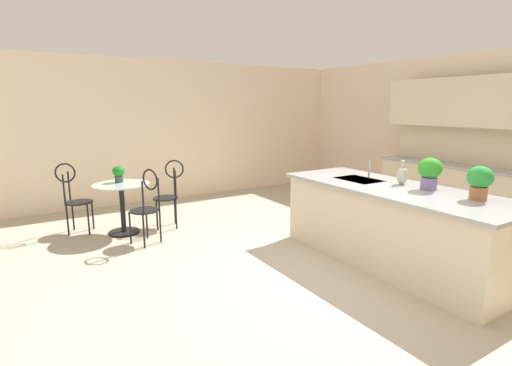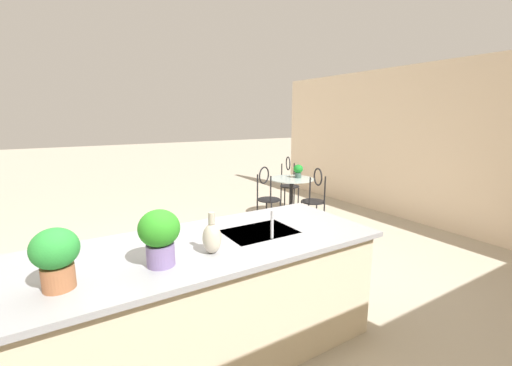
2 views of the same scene
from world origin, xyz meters
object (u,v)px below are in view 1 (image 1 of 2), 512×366
(bistro_table, at_px, (122,204))
(potted_plant_counter_far, at_px, (480,181))
(chair_by_island, at_px, (169,190))
(vase_on_counter, at_px, (402,175))
(chair_near_window, at_px, (74,195))
(chair_toward_desk, at_px, (147,203))
(potted_plant_on_table, at_px, (119,173))
(potted_plant_counter_near, at_px, (430,172))

(bistro_table, distance_m, potted_plant_counter_far, 4.53)
(bistro_table, relative_size, chair_by_island, 0.77)
(vase_on_counter, bearing_deg, chair_near_window, -133.82)
(vase_on_counter, bearing_deg, potted_plant_counter_far, 0.13)
(chair_toward_desk, relative_size, potted_plant_on_table, 4.30)
(potted_plant_counter_far, relative_size, potted_plant_counter_near, 0.95)
(bistro_table, xyz_separation_m, potted_plant_on_table, (-0.14, 0.01, 0.43))
(chair_near_window, distance_m, chair_toward_desk, 1.28)
(bistro_table, bearing_deg, potted_plant_counter_far, 36.27)
(potted_plant_counter_near, xyz_separation_m, vase_on_counter, (-0.35, -0.00, -0.10))
(bistro_table, height_order, vase_on_counter, vase_on_counter)
(potted_plant_counter_far, height_order, vase_on_counter, potted_plant_counter_far)
(potted_plant_counter_far, distance_m, vase_on_counter, 0.90)
(potted_plant_counter_far, bearing_deg, vase_on_counter, -179.87)
(chair_by_island, relative_size, potted_plant_counter_far, 3.06)
(potted_plant_counter_near, relative_size, vase_on_counter, 1.25)
(bistro_table, xyz_separation_m, chair_toward_desk, (0.64, 0.18, 0.13))
(chair_near_window, distance_m, vase_on_counter, 4.50)
(potted_plant_on_table, height_order, potted_plant_counter_near, potted_plant_counter_near)
(bistro_table, bearing_deg, chair_by_island, 85.52)
(chair_near_window, relative_size, potted_plant_counter_near, 2.91)
(bistro_table, relative_size, chair_near_window, 0.77)
(chair_by_island, relative_size, vase_on_counter, 3.62)
(chair_near_window, xyz_separation_m, chair_toward_desk, (1.03, 0.76, 0.00))
(chair_toward_desk, relative_size, potted_plant_counter_far, 3.06)
(chair_by_island, height_order, chair_toward_desk, same)
(bistro_table, distance_m, chair_toward_desk, 0.68)
(bistro_table, height_order, potted_plant_on_table, potted_plant_on_table)
(chair_by_island, distance_m, vase_on_counter, 3.34)
(chair_by_island, relative_size, potted_plant_on_table, 4.30)
(chair_near_window, bearing_deg, potted_plant_on_table, 67.29)
(chair_by_island, bearing_deg, potted_plant_counter_near, 33.13)
(bistro_table, distance_m, vase_on_counter, 3.84)
(potted_plant_on_table, distance_m, potted_plant_counter_near, 4.16)
(chair_toward_desk, bearing_deg, bistro_table, -164.53)
(potted_plant_on_table, relative_size, potted_plant_counter_far, 0.71)
(chair_by_island, height_order, potted_plant_counter_far, potted_plant_counter_far)
(chair_toward_desk, bearing_deg, potted_plant_counter_far, 39.77)
(bistro_table, xyz_separation_m, chair_near_window, (-0.39, -0.58, 0.13))
(chair_by_island, height_order, potted_plant_on_table, chair_by_island)
(bistro_table, bearing_deg, potted_plant_counter_near, 40.90)
(chair_near_window, height_order, potted_plant_on_table, chair_near_window)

